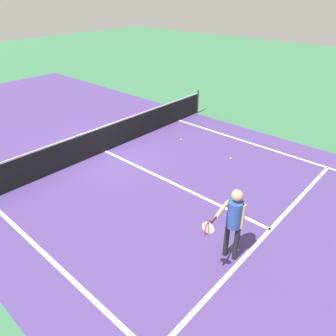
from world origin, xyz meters
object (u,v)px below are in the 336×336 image
Objects in this scene: tennis_ball_near_net at (181,140)px; net at (104,139)px; player_near at (234,218)px; tennis_ball_mid_court at (231,158)px.

net is at bearing 150.17° from tennis_ball_near_net.
player_near is 6.24m from tennis_ball_near_net.
player_near reaches higher than net.
player_near reaches higher than tennis_ball_near_net.
tennis_ball_mid_court is (3.95, 2.43, -1.06)m from player_near.
player_near is 26.39× the size of tennis_ball_mid_court.
player_near is 26.39× the size of tennis_ball_near_net.
tennis_ball_near_net is at bearing -29.83° from net.
player_near is 4.75m from tennis_ball_mid_court.
tennis_ball_near_net is (0.04, 2.26, 0.00)m from tennis_ball_mid_court.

